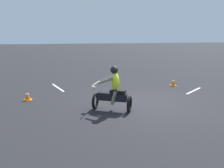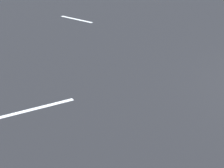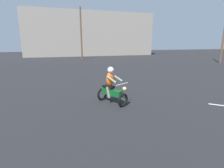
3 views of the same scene
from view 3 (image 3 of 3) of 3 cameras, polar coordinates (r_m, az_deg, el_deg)
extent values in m
torus|color=black|center=(7.48, 3.58, -5.28)|extent=(0.58, 0.37, 0.60)
torus|color=black|center=(8.34, -3.20, -3.29)|extent=(0.58, 0.37, 0.60)
cube|color=#0F4C1E|center=(7.83, 0.00, -2.71)|extent=(0.73, 1.08, 0.28)
cube|color=black|center=(7.92, -1.14, -0.87)|extent=(0.49, 0.62, 0.10)
cylinder|color=silver|center=(7.32, 3.37, 0.01)|extent=(0.64, 0.36, 0.04)
sphere|color=#F2E08C|center=(7.28, 4.12, -1.54)|extent=(0.22, 0.22, 0.16)
ellipsoid|color=#EA5919|center=(7.77, -0.63, 1.58)|extent=(0.48, 0.43, 0.64)
cylinder|color=slate|center=(7.42, -0.08, 1.40)|extent=(0.34, 0.53, 0.27)
cylinder|color=slate|center=(7.70, 2.00, 1.84)|extent=(0.34, 0.53, 0.27)
cylinder|color=slate|center=(7.80, -1.24, -2.77)|extent=(0.22, 0.27, 0.51)
cylinder|color=slate|center=(8.00, 0.19, -2.37)|extent=(0.22, 0.27, 0.51)
sphere|color=silver|center=(7.67, -0.43, 4.61)|extent=(0.38, 0.38, 0.28)
cylinder|color=brown|center=(27.71, 32.85, 14.47)|extent=(0.24, 0.24, 8.45)
cylinder|color=brown|center=(28.89, -10.05, 15.79)|extent=(0.24, 0.24, 8.04)
cube|color=gray|center=(40.89, -7.49, 15.67)|extent=(26.41, 9.54, 8.85)
camera|label=1|loc=(14.87, 43.62, 9.99)|focal=35.00mm
camera|label=2|loc=(1.90, -18.47, 61.60)|focal=70.00mm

